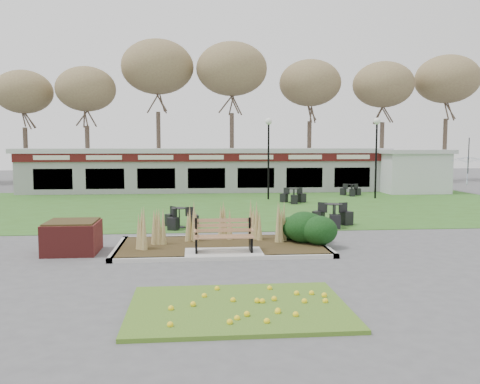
{
  "coord_description": "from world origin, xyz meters",
  "views": [
    {
      "loc": [
        -0.84,
        -14.09,
        3.19
      ],
      "look_at": [
        0.64,
        2.0,
        1.66
      ],
      "focal_mm": 38.0,
      "sensor_mm": 36.0,
      "label": 1
    }
  ],
  "objects": [
    {
      "name": "brick_planter",
      "position": [
        -4.4,
        1.0,
        0.48
      ],
      "size": [
        1.5,
        1.5,
        0.95
      ],
      "color": "maroon",
      "rests_on": "ground"
    },
    {
      "name": "lamp_post_mid_right",
      "position": [
        3.46,
        14.75,
        3.4
      ],
      "size": [
        0.39,
        0.39,
        4.67
      ],
      "color": "black",
      "rests_on": "ground"
    },
    {
      "name": "flower_bed",
      "position": [
        0.0,
        -4.6,
        0.07
      ],
      "size": [
        4.2,
        3.0,
        0.16
      ],
      "color": "#36601B",
      "rests_on": "ground"
    },
    {
      "name": "ground",
      "position": [
        0.0,
        0.0,
        0.0
      ],
      "size": [
        100.0,
        100.0,
        0.0
      ],
      "primitive_type": "plane",
      "color": "#515154",
      "rests_on": "ground"
    },
    {
      "name": "tree_backdrop",
      "position": [
        0.0,
        28.0,
        8.36
      ],
      "size": [
        47.24,
        5.24,
        10.36
      ],
      "color": "#47382B",
      "rests_on": "ground"
    },
    {
      "name": "planting_bed",
      "position": [
        1.27,
        1.35,
        0.37
      ],
      "size": [
        6.75,
        3.4,
        1.27
      ],
      "color": "#312713",
      "rests_on": "ground"
    },
    {
      "name": "bistro_set_d",
      "position": [
        8.85,
        16.34,
        0.25
      ],
      "size": [
        1.3,
        1.22,
        0.7
      ],
      "color": "black",
      "rests_on": "ground"
    },
    {
      "name": "bistro_set_b",
      "position": [
        4.54,
        12.84,
        0.28
      ],
      "size": [
        1.45,
        1.34,
        0.77
      ],
      "color": "black",
      "rests_on": "ground"
    },
    {
      "name": "car_silver",
      "position": [
        -12.04,
        27.0,
        0.76
      ],
      "size": [
        4.55,
        2.01,
        1.52
      ],
      "primitive_type": "imported",
      "rotation": [
        0.0,
        0.0,
        1.52
      ],
      "color": "silver",
      "rests_on": "ground"
    },
    {
      "name": "service_hut",
      "position": [
        13.5,
        18.0,
        1.45
      ],
      "size": [
        4.4,
        3.4,
        2.83
      ],
      "color": "silver",
      "rests_on": "ground"
    },
    {
      "name": "lawn",
      "position": [
        0.0,
        12.0,
        0.01
      ],
      "size": [
        34.0,
        16.0,
        0.02
      ],
      "primitive_type": "cube",
      "color": "#345C1D",
      "rests_on": "ground"
    },
    {
      "name": "lamp_post_far_right",
      "position": [
        9.76,
        14.62,
        3.43
      ],
      "size": [
        0.39,
        0.39,
        4.7
      ],
      "color": "black",
      "rests_on": "ground"
    },
    {
      "name": "bistro_set_c",
      "position": [
        4.55,
        5.0,
        0.31
      ],
      "size": [
        1.6,
        1.53,
        0.87
      ],
      "color": "black",
      "rests_on": "ground"
    },
    {
      "name": "food_pavilion",
      "position": [
        0.0,
        19.96,
        1.48
      ],
      "size": [
        24.6,
        3.4,
        2.9
      ],
      "color": "gray",
      "rests_on": "ground"
    },
    {
      "name": "bistro_set_a",
      "position": [
        -1.39,
        5.13,
        0.27
      ],
      "size": [
        1.32,
        1.41,
        0.76
      ],
      "color": "black",
      "rests_on": "ground"
    },
    {
      "name": "patio_umbrella",
      "position": [
        16.0,
        15.69,
        1.57
      ],
      "size": [
        2.16,
        2.2,
        2.47
      ],
      "color": "black",
      "rests_on": "ground"
    },
    {
      "name": "park_bench",
      "position": [
        0.0,
        0.25,
        0.59
      ],
      "size": [
        1.7,
        0.66,
        0.93
      ],
      "color": "#8C5D3F",
      "rests_on": "ground"
    }
  ]
}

